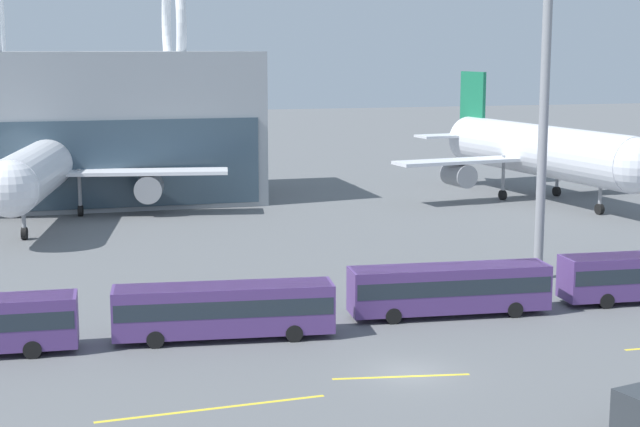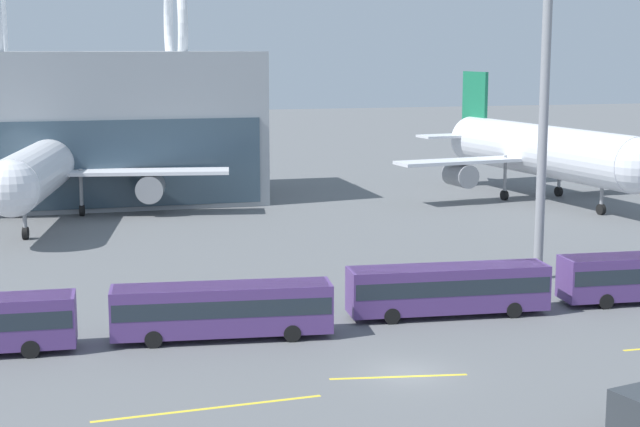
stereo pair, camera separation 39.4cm
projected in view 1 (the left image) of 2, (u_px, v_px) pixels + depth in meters
The scene contains 8 objects.
ground_plane at pixel (410, 373), 50.58m from camera, with size 440.00×440.00×0.00m, color slate.
airliner_at_gate_near at pixel (45, 166), 96.09m from camera, with size 35.90×35.84×15.01m.
airliner_at_gate_far at pixel (538, 150), 107.95m from camera, with size 33.41×36.50×13.81m.
shuttle_bus_1 at pixel (224, 307), 56.21m from camera, with size 12.83×4.02×3.18m.
shuttle_bus_2 at pixel (449, 287), 61.15m from camera, with size 12.79×3.65×3.18m.
floodlight_mast at pixel (545, 77), 68.92m from camera, with size 2.24×2.24×24.71m.
lane_stripe_1 at pixel (401, 377), 50.00m from camera, with size 7.12×0.25×0.01m, color yellow.
lane_stripe_2 at pixel (213, 409), 45.56m from camera, with size 10.90×0.25×0.01m, color yellow.
Camera 1 is at (-17.58, -45.45, 16.53)m, focal length 55.00 mm.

